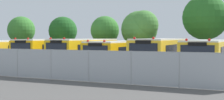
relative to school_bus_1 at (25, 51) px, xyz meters
The scene contains 14 objects.
ground_plane 7.26m from the school_bus_1, ahead, with size 160.00×160.00×0.00m, color #514F4C.
school_bus_1 is the anchor object (origin of this frame).
school_bus_2 3.39m from the school_bus_1, ahead, with size 2.72×9.92×2.70m.
school_bus_3 7.10m from the school_bus_1, ahead, with size 2.67×9.46×2.73m.
school_bus_4 10.86m from the school_bus_1, ahead, with size 2.52×10.86×2.56m.
school_bus_5 14.42m from the school_bus_1, ahead, with size 2.69×10.82×2.77m.
school_bus_6 18.09m from the school_bus_1, ahead, with size 2.70×10.93×2.66m.
tree_0 12.12m from the school_bus_1, 132.05° to the left, with size 3.80×3.80×5.66m.
tree_1 10.45m from the school_bus_1, 101.43° to the left, with size 3.84×3.84×5.55m.
tree_2 10.06m from the school_bus_1, 58.10° to the left, with size 3.47×3.47×5.33m.
tree_3 13.01m from the school_bus_1, 40.35° to the left, with size 4.42×4.20×5.80m.
tree_4 19.84m from the school_bus_1, 32.15° to the left, with size 5.03×5.03×7.47m.
chainlink_fence 10.82m from the school_bus_1, 52.83° to the right, with size 27.68×0.07×1.95m.
traffic_cone 15.34m from the school_bus_1, 27.14° to the right, with size 0.40×0.40×0.52m, color #EA5914.
Camera 1 is at (13.74, -24.91, 2.72)m, focal length 48.87 mm.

